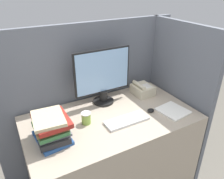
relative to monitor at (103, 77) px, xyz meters
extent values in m
cube|color=slate|center=(-0.05, 0.17, -0.28)|extent=(1.80, 0.04, 1.46)
cube|color=slate|center=(0.68, -0.22, -0.28)|extent=(0.04, 0.84, 1.46)
cube|color=tan|center=(-0.05, -0.25, -0.63)|extent=(1.40, 0.78, 0.76)
cylinder|color=black|center=(0.00, 0.00, -0.24)|extent=(0.19, 0.19, 0.02)
cylinder|color=black|center=(0.00, 0.00, -0.18)|extent=(0.07, 0.07, 0.10)
cube|color=black|center=(0.00, 0.00, 0.05)|extent=(0.52, 0.02, 0.40)
cube|color=#8CB7E5|center=(0.00, -0.01, 0.05)|extent=(0.49, 0.01, 0.37)
cube|color=silver|center=(0.02, -0.37, -0.24)|extent=(0.36, 0.13, 0.02)
ellipsoid|color=black|center=(0.28, -0.35, -0.23)|extent=(0.06, 0.05, 0.03)
cylinder|color=#8CB247|center=(-0.27, -0.23, -0.20)|extent=(0.07, 0.07, 0.09)
cylinder|color=white|center=(-0.27, -0.23, -0.16)|extent=(0.08, 0.08, 0.01)
cube|color=#264C8C|center=(-0.55, -0.30, -0.24)|extent=(0.24, 0.30, 0.03)
cube|color=#262628|center=(-0.56, -0.30, -0.20)|extent=(0.21, 0.27, 0.04)
cube|color=slate|center=(-0.55, -0.29, -0.17)|extent=(0.22, 0.25, 0.02)
cube|color=#38723F|center=(-0.56, -0.30, -0.15)|extent=(0.21, 0.25, 0.03)
cube|color=olive|center=(-0.55, -0.29, -0.12)|extent=(0.22, 0.23, 0.03)
cube|color=maroon|center=(-0.54, -0.30, -0.09)|extent=(0.23, 0.27, 0.03)
cube|color=#C6B78C|center=(-0.56, -0.30, -0.06)|extent=(0.22, 0.27, 0.02)
cube|color=beige|center=(0.41, -0.04, -0.20)|extent=(0.18, 0.20, 0.09)
cube|color=white|center=(0.43, -0.07, -0.16)|extent=(0.08, 0.09, 0.00)
cylinder|color=beige|center=(0.36, -0.04, -0.14)|extent=(0.04, 0.18, 0.04)
cube|color=white|center=(0.45, -0.44, -0.24)|extent=(0.25, 0.26, 0.01)
camera|label=1|loc=(-0.77, -1.57, 0.77)|focal=35.00mm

